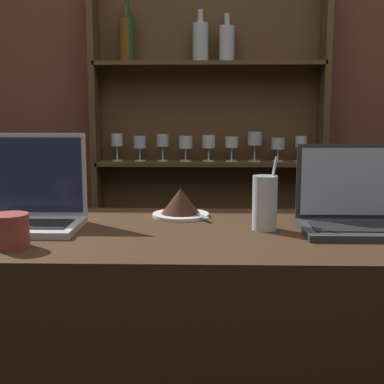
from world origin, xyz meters
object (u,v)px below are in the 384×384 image
laptop_near (28,206)px  water_glass (265,203)px  laptop_far (360,212)px  cake_plate (181,204)px  coffee_cup (10,231)px

laptop_near → water_glass: size_ratio=1.50×
laptop_far → cake_plate: size_ratio=1.81×
laptop_far → laptop_near: bearing=179.1°
laptop_near → coffee_cup: laptop_near is taller
coffee_cup → laptop_near: bearing=97.3°
laptop_far → cake_plate: bearing=161.3°
cake_plate → coffee_cup: size_ratio=1.98×
laptop_near → coffee_cup: 0.22m
laptop_near → coffee_cup: (0.03, -0.22, -0.02)m
laptop_far → water_glass: 0.26m
laptop_near → water_glass: 0.65m
cake_plate → coffee_cup: cake_plate is taller
laptop_near → laptop_far: 0.91m
water_glass → laptop_near: bearing=178.7°
water_glass → coffee_cup: (-0.62, -0.21, -0.03)m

